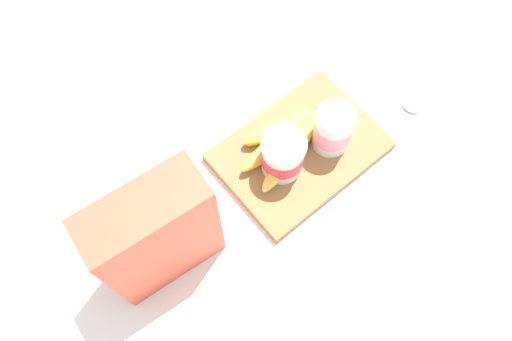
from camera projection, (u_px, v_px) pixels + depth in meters
ground_plane at (299, 153)px, 0.92m from camera, size 2.40×2.40×0.00m
cutting_board at (300, 151)px, 0.91m from camera, size 0.29×0.21×0.02m
cereal_box at (157, 236)px, 0.73m from camera, size 0.18×0.09×0.24m
yogurt_cup_front at (333, 129)px, 0.86m from camera, size 0.07×0.07×0.10m
yogurt_cup_back at (283, 156)px, 0.85m from camera, size 0.08×0.08×0.09m
banana_bunch at (284, 139)px, 0.89m from camera, size 0.19×0.12×0.04m
spoon at (399, 100)px, 0.96m from camera, size 0.04×0.13×0.01m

